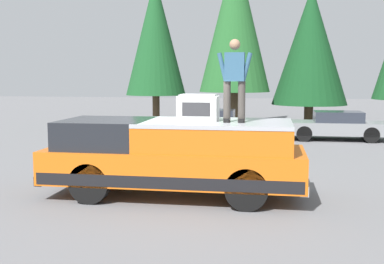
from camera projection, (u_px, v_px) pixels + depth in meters
The scene contains 9 objects.
ground_plane at pixel (181, 191), 10.90m from camera, with size 90.00×90.00×0.00m, color slate.
pickup_truck at pixel (175, 156), 10.34m from camera, with size 2.01×5.54×1.65m.
compressor_unit at pixel (198, 108), 10.25m from camera, with size 0.65×0.84×0.56m.
person_on_truck_bed at pixel (234, 78), 9.78m from camera, with size 0.29×0.72×1.69m.
parked_car_grey at pixel (336, 126), 19.46m from camera, with size 1.64×4.10×1.16m.
parked_car_black at pixel (210, 123), 20.56m from camera, with size 1.64×4.10×1.16m.
conifer_left at pixel (310, 46), 24.73m from camera, with size 3.87×3.87×7.16m.
conifer_center_left at pixel (235, 20), 23.90m from camera, with size 3.54×3.54×8.91m.
conifer_center_right at pixel (155, 36), 26.03m from camera, with size 3.27×3.27×7.92m.
Camera 1 is at (-10.48, -1.99, 2.61)m, focal length 44.93 mm.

